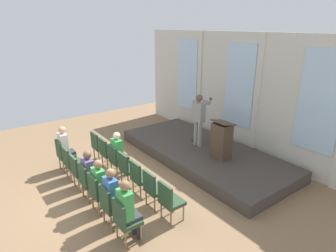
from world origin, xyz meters
TOP-DOWN VIEW (x-y plane):
  - ground_plane at (0.00, 0.00)m, footprint 13.45×13.45m
  - rear_partition at (0.03, 5.17)m, footprint 9.87×0.14m
  - stage_platform at (0.00, 3.59)m, footprint 5.78×2.56m
  - speaker at (-0.29, 3.63)m, footprint 0.50×0.69m
  - mic_stand at (-0.61, 3.83)m, footprint 0.28×0.28m
  - lectern at (0.80, 3.55)m, footprint 0.60×0.48m
  - chair_r0_c0 at (-1.85, 0.88)m, footprint 0.46×0.44m
  - chair_r0_c1 at (-1.23, 0.88)m, footprint 0.46×0.44m
  - chair_r0_c2 at (-0.62, 0.88)m, footprint 0.46×0.44m
  - audience_r0_c2 at (-0.62, 0.96)m, footprint 0.36×0.39m
  - chair_r0_c3 at (0.00, 0.88)m, footprint 0.46×0.44m
  - chair_r0_c4 at (0.62, 0.88)m, footprint 0.46×0.44m
  - chair_r0_c5 at (1.23, 0.88)m, footprint 0.46×0.44m
  - chair_r0_c6 at (1.85, 0.88)m, footprint 0.46×0.44m
  - chair_r1_c0 at (-1.85, -0.20)m, footprint 0.46×0.44m
  - audience_r1_c0 at (-1.85, -0.12)m, footprint 0.36×0.39m
  - chair_r1_c1 at (-1.23, -0.20)m, footprint 0.46×0.44m
  - chair_r1_c2 at (-0.62, -0.20)m, footprint 0.46×0.44m
  - chair_r1_c3 at (0.00, -0.20)m, footprint 0.46×0.44m
  - audience_r1_c3 at (0.00, -0.12)m, footprint 0.36×0.39m
  - chair_r1_c4 at (0.62, -0.20)m, footprint 0.46×0.44m
  - audience_r1_c4 at (0.62, -0.12)m, footprint 0.36×0.39m
  - chair_r1_c5 at (1.23, -0.20)m, footprint 0.46×0.44m
  - audience_r1_c5 at (1.23, -0.12)m, footprint 0.36×0.39m
  - chair_r1_c6 at (1.85, -0.20)m, footprint 0.46×0.44m
  - audience_r1_c6 at (1.85, -0.12)m, footprint 0.36×0.39m

SIDE VIEW (x-z plane):
  - ground_plane at x=0.00m, z-range 0.00..0.00m
  - stage_platform at x=0.00m, z-range 0.00..0.35m
  - chair_r0_c0 at x=-1.85m, z-range 0.06..1.00m
  - chair_r0_c1 at x=-1.23m, z-range 0.06..1.00m
  - chair_r0_c2 at x=-0.62m, z-range 0.06..1.00m
  - chair_r0_c3 at x=0.00m, z-range 0.06..1.00m
  - chair_r0_c4 at x=0.62m, z-range 0.06..1.00m
  - chair_r0_c5 at x=1.23m, z-range 0.06..1.00m
  - chair_r0_c6 at x=1.85m, z-range 0.06..1.00m
  - chair_r1_c0 at x=-1.85m, z-range 0.06..1.00m
  - chair_r1_c1 at x=-1.23m, z-range 0.06..1.00m
  - chair_r1_c2 at x=-0.62m, z-range 0.06..1.00m
  - chair_r1_c3 at x=0.00m, z-range 0.06..1.00m
  - chair_r1_c4 at x=0.62m, z-range 0.06..1.00m
  - chair_r1_c5 at x=1.23m, z-range 0.06..1.00m
  - chair_r1_c6 at x=1.85m, z-range 0.06..1.00m
  - mic_stand at x=-0.61m, z-range -0.09..1.47m
  - audience_r1_c3 at x=0.00m, z-range 0.07..1.35m
  - audience_r1_c4 at x=0.62m, z-range 0.07..1.35m
  - audience_r0_c2 at x=-0.62m, z-range 0.07..1.38m
  - audience_r1_c5 at x=1.23m, z-range 0.07..1.40m
  - audience_r1_c0 at x=-1.85m, z-range 0.07..1.42m
  - audience_r1_c6 at x=1.85m, z-range 0.07..1.42m
  - lectern at x=0.80m, z-range 0.33..1.49m
  - speaker at x=-0.29m, z-range 0.49..2.17m
  - rear_partition at x=0.03m, z-range 0.02..3.89m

